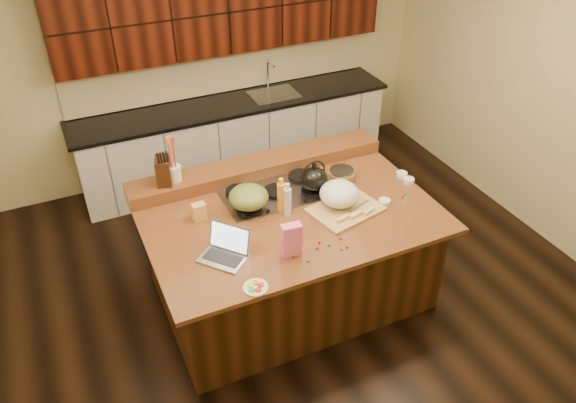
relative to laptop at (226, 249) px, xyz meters
name	(u,v)px	position (x,y,z in m)	size (l,w,h in m)	color
room	(291,168)	(0.67, 0.29, 0.37)	(5.52, 5.02, 2.72)	black
island	(290,254)	(0.67, 0.29, -0.52)	(2.40, 1.60, 0.92)	black
back_ledge	(258,166)	(0.67, 0.99, 0.00)	(2.40, 0.30, 0.12)	black
cooktop	(276,193)	(0.67, 0.59, -0.05)	(0.92, 0.52, 0.05)	gray
back_counter	(232,97)	(0.97, 2.52, 0.00)	(3.70, 0.66, 2.40)	silver
kettle	(314,179)	(0.97, 0.46, 0.09)	(0.24, 0.24, 0.21)	black
green_bowl	(249,197)	(0.37, 0.46, 0.07)	(0.33, 0.33, 0.18)	#5B6E2C
laptop	(226,249)	(0.00, 0.00, 0.00)	(0.42, 0.43, 0.23)	#B7B7BC
oil_bottle	(281,198)	(0.61, 0.34, 0.07)	(0.07, 0.07, 0.27)	orange
vinegar_bottle	(288,202)	(0.63, 0.28, 0.06)	(0.06, 0.06, 0.25)	silver
wooden_tray	(341,197)	(1.08, 0.18, 0.04)	(0.64, 0.52, 0.23)	tan
ramekin_a	(385,202)	(1.44, 0.06, -0.04)	(0.10, 0.10, 0.04)	white
ramekin_b	(402,175)	(1.82, 0.37, -0.04)	(0.10, 0.10, 0.04)	white
ramekin_c	(409,181)	(1.82, 0.26, -0.04)	(0.10, 0.10, 0.04)	white
strainer_bowl	(341,176)	(1.29, 0.55, -0.02)	(0.24, 0.24, 0.09)	#996B3F
kitchen_timer	(406,195)	(1.65, 0.06, -0.03)	(0.08, 0.08, 0.07)	silver
pink_bag	(291,240)	(0.45, -0.20, 0.07)	(0.15, 0.08, 0.27)	pink
candy_plate	(256,287)	(0.07, -0.42, -0.06)	(0.18, 0.18, 0.01)	white
package_box	(199,212)	(-0.05, 0.51, 0.01)	(0.11, 0.08, 0.15)	#EAA752
utensil_crock	(174,173)	(-0.11, 0.99, 0.13)	(0.12, 0.12, 0.14)	white
knife_block	(163,171)	(-0.20, 0.99, 0.17)	(0.12, 0.19, 0.23)	black
gumdrop_0	(347,247)	(0.86, -0.31, -0.05)	(0.02, 0.02, 0.02)	red
gumdrop_1	(308,261)	(0.52, -0.33, -0.05)	(0.02, 0.02, 0.02)	#198C26
gumdrop_2	(317,248)	(0.65, -0.22, -0.05)	(0.02, 0.02, 0.02)	red
gumdrop_3	(329,245)	(0.75, -0.22, -0.05)	(0.02, 0.02, 0.02)	#198C26
gumdrop_4	(294,257)	(0.45, -0.24, -0.05)	(0.02, 0.02, 0.02)	red
gumdrop_5	(342,249)	(0.81, -0.31, -0.05)	(0.02, 0.02, 0.02)	#198C26
gumdrop_6	(319,242)	(0.70, -0.17, -0.05)	(0.02, 0.02, 0.02)	red
gumdrop_7	(288,256)	(0.41, -0.22, -0.05)	(0.02, 0.02, 0.02)	#198C26
gumdrop_8	(340,238)	(0.87, -0.19, -0.05)	(0.02, 0.02, 0.02)	red
gumdrop_9	(295,251)	(0.48, -0.19, -0.05)	(0.02, 0.02, 0.02)	#198C26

